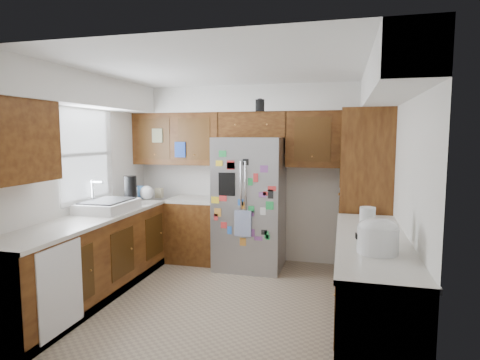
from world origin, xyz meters
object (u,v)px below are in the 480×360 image
object	(u,v)px
pantry	(364,195)
fridge	(250,203)
paper_towel	(367,224)
rice_cooker	(378,235)

from	to	relation	value
pantry	fridge	xyz separation A→B (m)	(-1.50, 0.05, -0.17)
paper_towel	fridge	bearing A→B (deg)	129.08
pantry	rice_cooker	bearing A→B (deg)	-90.01
pantry	rice_cooker	xyz separation A→B (m)	(-0.00, -2.06, -0.01)
pantry	fridge	size ratio (longest dim) A/B	1.19
pantry	paper_towel	bearing A→B (deg)	-91.99
rice_cooker	paper_towel	bearing A→B (deg)	99.83
pantry	rice_cooker	size ratio (longest dim) A/B	6.72
rice_cooker	pantry	bearing A→B (deg)	89.99
fridge	paper_towel	xyz separation A→B (m)	(1.44, -1.77, 0.17)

